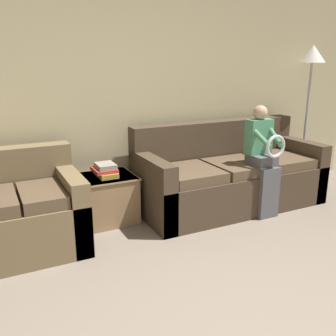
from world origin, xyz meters
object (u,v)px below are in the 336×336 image
object	(u,v)px
side_shelf	(107,198)
book_stack	(105,170)
child_left_seated	(263,156)
floor_lamp	(311,67)
couch_main	(229,177)

from	to	relation	value
side_shelf	book_stack	bearing A→B (deg)	-111.96
child_left_seated	floor_lamp	distance (m)	1.58
book_stack	floor_lamp	size ratio (longest dim) A/B	0.16
couch_main	side_shelf	bearing A→B (deg)	172.17
child_left_seated	side_shelf	world-z (taller)	child_left_seated
child_left_seated	side_shelf	distance (m)	1.74
child_left_seated	book_stack	distance (m)	1.70
side_shelf	book_stack	xyz separation A→B (m)	(-0.00, -0.01, 0.31)
child_left_seated	floor_lamp	size ratio (longest dim) A/B	0.65
child_left_seated	floor_lamp	xyz separation A→B (m)	(1.16, 0.54, 0.92)
floor_lamp	book_stack	bearing A→B (deg)	179.43
side_shelf	book_stack	size ratio (longest dim) A/B	2.00
child_left_seated	side_shelf	xyz separation A→B (m)	(-1.60, 0.58, -0.40)
couch_main	child_left_seated	size ratio (longest dim) A/B	1.82
couch_main	side_shelf	xyz separation A→B (m)	(-1.43, 0.20, -0.09)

